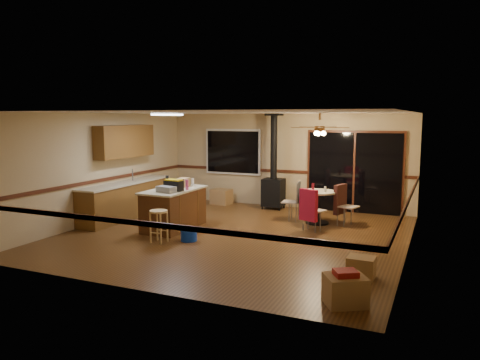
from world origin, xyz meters
The scene contains 35 objects.
floor centered at (0.00, 0.00, 0.00)m, with size 7.00×7.00×0.00m, color #4F3016.
ceiling centered at (0.00, 0.00, 2.60)m, with size 7.00×7.00×0.00m, color silver.
wall_back centered at (0.00, 3.50, 1.30)m, with size 7.00×7.00×0.00m, color tan.
wall_front centered at (0.00, -3.50, 1.30)m, with size 7.00×7.00×0.00m, color tan.
wall_left centered at (-3.50, 0.00, 1.30)m, with size 7.00×7.00×0.00m, color tan.
wall_right centered at (3.50, 0.00, 1.30)m, with size 7.00×7.00×0.00m, color tan.
chair_rail centered at (0.00, 0.00, 1.00)m, with size 7.00×7.00×0.08m, color #471F11, non-canonical shape.
window centered at (-1.60, 3.45, 1.50)m, with size 1.72×0.10×1.32m, color black.
sliding_door centered at (1.90, 3.45, 1.05)m, with size 2.52×0.10×2.10m, color black.
lower_cabinets centered at (-3.20, 0.50, 0.43)m, with size 0.60×3.00×0.86m, color brown.
countertop centered at (-3.20, 0.50, 0.88)m, with size 0.64×3.04×0.04m, color #BBB291.
upper_cabinets centered at (-3.33, 0.70, 1.90)m, with size 0.35×2.00×0.80m, color brown.
kitchen_island centered at (-1.50, 0.00, 0.45)m, with size 0.88×1.68×0.90m.
wood_stove centered at (-0.20, 3.05, 0.73)m, with size 0.55×0.50×2.52m.
ceiling_fan centered at (1.36, 1.77, 2.21)m, with size 0.24×0.24×0.55m.
fluorescent_strip centered at (-1.80, 0.30, 2.56)m, with size 0.10×1.20×0.04m, color white.
toolbox_grey centered at (-1.41, -0.45, 0.96)m, with size 0.42×0.23×0.13m, color slate.
toolbox_black centered at (-1.37, -0.20, 1.01)m, with size 0.40×0.21×0.22m, color black.
toolbox_yellow_lid centered at (-1.37, -0.20, 1.14)m, with size 0.36×0.19×0.03m, color gold.
box_on_island centered at (-1.48, 0.40, 1.00)m, with size 0.22×0.30×0.20m, color olive.
bottle_dark centered at (-1.82, 0.25, 1.03)m, with size 0.08×0.08×0.26m, color black.
bottle_pink centered at (-1.18, 0.05, 1.01)m, with size 0.07×0.07×0.22m, color #D84C8C.
bottle_white centered at (-1.32, 0.57, 0.99)m, with size 0.06×0.06×0.18m, color white.
bar_stool centered at (-1.14, -1.16, 0.33)m, with size 0.36×0.36×0.66m, color tan.
blue_bucket centered at (-0.65, -0.82, 0.14)m, with size 0.33×0.33×0.28m, color #0D36BF.
dining_table centered at (1.36, 1.77, 0.53)m, with size 0.86×0.86×0.78m.
glass_red centered at (1.21, 1.87, 0.86)m, with size 0.06×0.06×0.17m, color #590C14.
glass_cream centered at (1.54, 1.72, 0.84)m, with size 0.05×0.05×0.13m, color beige.
chair_left centered at (0.77, 1.88, 0.59)m, with size 0.45×0.44×0.51m.
chair_near centered at (1.39, 0.90, 0.60)m, with size 0.57×0.59×0.70m.
chair_right centered at (1.89, 1.88, 0.60)m, with size 0.57×0.55×0.70m.
box_under_window centered at (-1.81, 3.10, 0.22)m, with size 0.54×0.44×0.44m, color olive.
box_corner_a centered at (2.91, -2.83, 0.20)m, with size 0.53×0.44×0.40m, color olive.
box_corner_b centered at (2.93, -1.66, 0.17)m, with size 0.42×0.36×0.34m, color olive.
box_small_red centered at (2.91, -2.83, 0.44)m, with size 0.30×0.25×0.08m, color maroon.
Camera 1 is at (4.02, -8.91, 2.51)m, focal length 35.00 mm.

